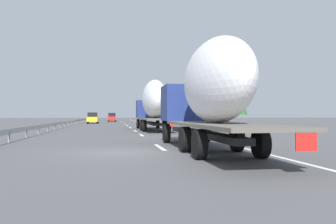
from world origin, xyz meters
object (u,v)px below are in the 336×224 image
at_px(car_blue_sedan, 112,117).
at_px(car_red_compact, 112,117).
at_px(truck_trailing, 209,91).
at_px(road_sign, 160,110).
at_px(car_yellow_coupe, 93,118).
at_px(truck_lead, 153,103).

bearing_deg(car_blue_sedan, car_red_compact, 179.51).
height_order(car_blue_sedan, car_red_compact, car_red_compact).
bearing_deg(truck_trailing, road_sign, -4.72).
distance_m(car_yellow_coupe, road_sign, 15.60).
bearing_deg(truck_trailing, truck_lead, 0.00).
distance_m(car_blue_sedan, car_yellow_coupe, 30.94).
relative_size(truck_lead, car_yellow_coupe, 3.24).
xyz_separation_m(car_blue_sedan, car_red_compact, (-15.02, 0.13, 0.04)).
height_order(truck_trailing, car_blue_sedan, truck_trailing).
bearing_deg(car_red_compact, car_yellow_coupe, 167.94).
distance_m(car_red_compact, road_sign, 28.26).
xyz_separation_m(truck_trailing, road_sign, (37.57, -3.10, -0.25)).
relative_size(car_yellow_coupe, road_sign, 1.33).
bearing_deg(car_red_compact, car_blue_sedan, -0.49).
relative_size(truck_lead, truck_trailing, 1.04).
relative_size(car_red_compact, car_yellow_coupe, 1.07).
relative_size(car_red_compact, road_sign, 1.43).
height_order(car_blue_sedan, road_sign, road_sign).
bearing_deg(road_sign, car_red_compact, 14.24).
xyz_separation_m(car_yellow_coupe, road_sign, (-11.64, -10.31, 1.30)).
bearing_deg(car_yellow_coupe, truck_trailing, -171.67).
xyz_separation_m(truck_lead, car_blue_sedan, (59.88, 3.72, -1.74)).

